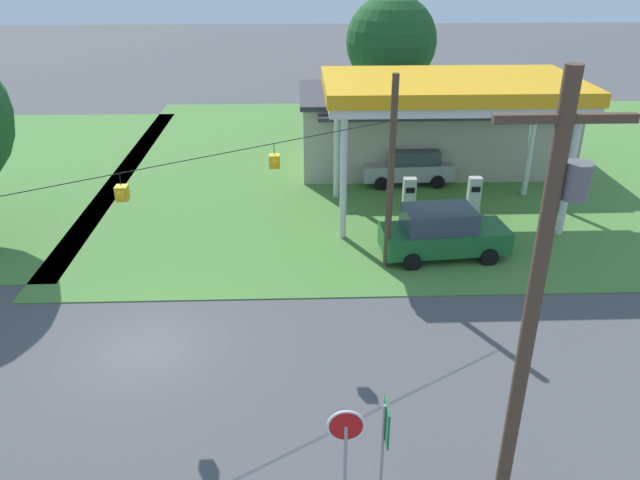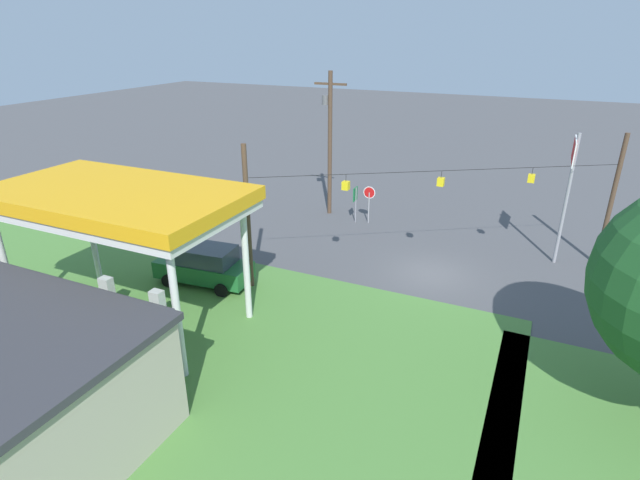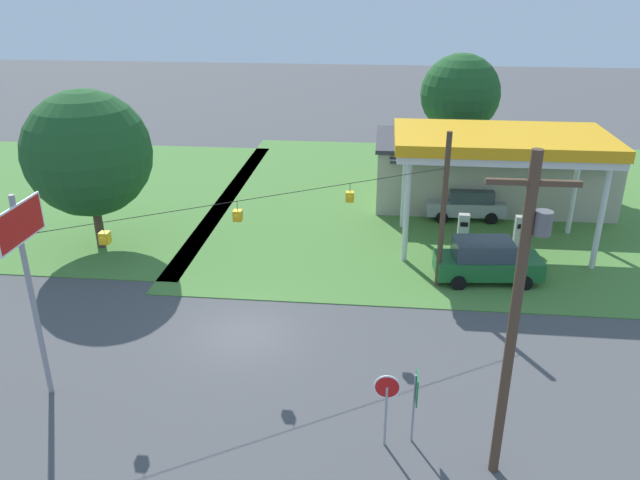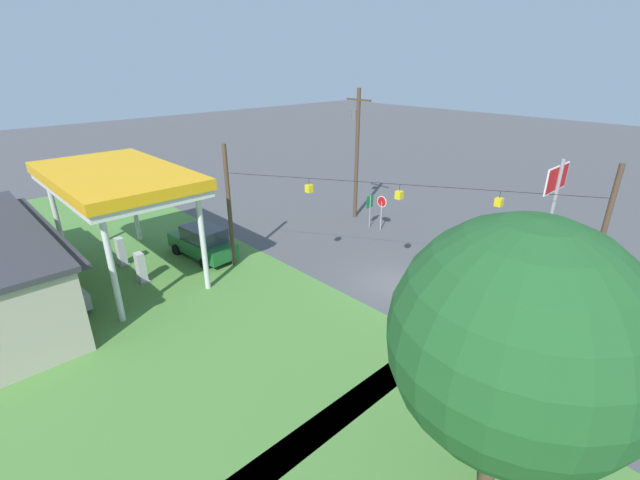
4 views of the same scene
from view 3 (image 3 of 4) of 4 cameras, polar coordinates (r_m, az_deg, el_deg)
ground_plane at (r=25.15m, az=-6.94°, el=-8.51°), size 160.00×160.00×0.00m
grass_verge_station_corner at (r=40.54m, az=16.63°, el=3.30°), size 36.00×28.00×0.04m
grass_verge_opposite_corner at (r=44.44m, az=-22.95°, el=4.14°), size 24.00×24.00×0.04m
gas_station_canopy at (r=32.09m, az=16.25°, el=8.43°), size 10.42×5.87×6.00m
gas_station_store at (r=39.72m, az=15.31°, el=6.06°), size 14.04×6.96×3.96m
fuel_pump_near at (r=33.28m, az=12.94°, el=0.85°), size 0.71×0.56×1.73m
fuel_pump_far at (r=33.78m, az=17.78°, el=0.64°), size 0.71×0.56×1.73m
car_at_pumps_front at (r=29.60m, az=14.96°, el=-1.84°), size 4.94×2.45×2.01m
car_at_pumps_rear at (r=37.10m, az=13.23°, el=3.34°), size 4.56×2.26×1.82m
stop_sign_roadside at (r=18.84m, az=6.12°, el=-13.92°), size 0.80×0.08×2.50m
stop_sign_overhead at (r=21.31m, az=-25.36°, el=-1.16°), size 0.22×2.50×7.09m
route_sign at (r=19.14m, az=8.74°, el=-13.79°), size 0.10×0.70×2.40m
utility_pole_main at (r=16.73m, az=17.60°, el=-6.00°), size 2.20×0.44×9.45m
signal_span_gantry at (r=23.36m, az=-7.39°, el=-0.43°), size 16.04×10.24×7.14m
tree_behind_station at (r=44.39m, az=12.70°, el=12.89°), size 5.37×5.37×8.33m
tree_west_verge at (r=32.88m, az=-20.46°, el=7.42°), size 6.23×6.23×8.14m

